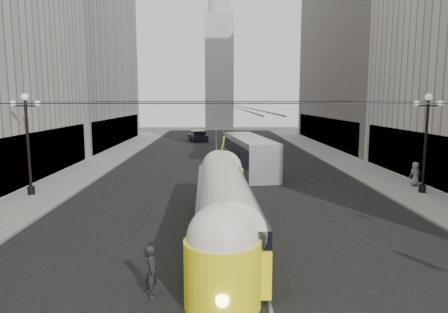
{
  "coord_description": "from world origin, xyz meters",
  "views": [
    {
      "loc": [
        -0.85,
        -7.1,
        6.08
      ],
      "look_at": [
        -0.42,
        12.98,
        3.26
      ],
      "focal_mm": 32.0,
      "sensor_mm": 36.0,
      "label": 1
    }
  ],
  "objects_px": {
    "streetcar": "(224,203)",
    "pedestrian_crossing_a": "(152,271)",
    "pedestrian_sidewalk_right": "(415,174)",
    "city_bus": "(249,153)"
  },
  "relations": [
    {
      "from": "streetcar",
      "to": "pedestrian_crossing_a",
      "type": "height_order",
      "value": "streetcar"
    },
    {
      "from": "streetcar",
      "to": "pedestrian_sidewalk_right",
      "type": "relative_size",
      "value": 8.76
    },
    {
      "from": "city_bus",
      "to": "pedestrian_sidewalk_right",
      "type": "relative_size",
      "value": 7.19
    },
    {
      "from": "pedestrian_crossing_a",
      "to": "pedestrian_sidewalk_right",
      "type": "distance_m",
      "value": 22.16
    },
    {
      "from": "city_bus",
      "to": "streetcar",
      "type": "bearing_deg",
      "value": -98.72
    },
    {
      "from": "streetcar",
      "to": "city_bus",
      "type": "height_order",
      "value": "streetcar"
    },
    {
      "from": "streetcar",
      "to": "city_bus",
      "type": "xyz_separation_m",
      "value": [
        2.52,
        16.42,
        0.09
      ]
    },
    {
      "from": "pedestrian_sidewalk_right",
      "to": "pedestrian_crossing_a",
      "type": "bearing_deg",
      "value": 32.57
    },
    {
      "from": "city_bus",
      "to": "pedestrian_sidewalk_right",
      "type": "xyz_separation_m",
      "value": [
        11.12,
        -6.54,
        -0.66
      ]
    },
    {
      "from": "pedestrian_crossing_a",
      "to": "streetcar",
      "type": "bearing_deg",
      "value": -26.01
    }
  ]
}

